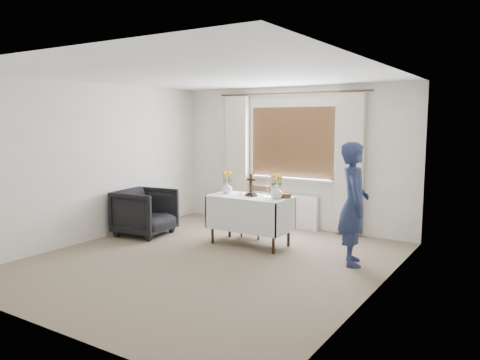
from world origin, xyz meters
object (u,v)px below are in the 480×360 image
object	(u,v)px
altar_table	(250,221)
flower_vase_right	(276,192)
armchair	(145,212)
flower_vase_left	(227,188)
wooden_chair	(256,211)
wooden_cross	(251,185)
person	(354,204)

from	to	relation	value
altar_table	flower_vase_right	bearing A→B (deg)	0.22
armchair	flower_vase_left	bearing A→B (deg)	-78.41
altar_table	armchair	xyz separation A→B (m)	(-1.81, -0.41, 0.01)
wooden_chair	armchair	size ratio (longest dim) A/B	0.98
wooden_chair	flower_vase_left	bearing A→B (deg)	-117.12
wooden_cross	flower_vase_right	world-z (taller)	wooden_cross
wooden_cross	wooden_chair	bearing A→B (deg)	118.68
flower_vase_left	wooden_chair	bearing A→B (deg)	59.63
person	altar_table	bearing A→B (deg)	62.27
altar_table	wooden_chair	size ratio (longest dim) A/B	1.48
wooden_cross	flower_vase_left	size ratio (longest dim) A/B	1.89
wooden_cross	flower_vase_right	bearing A→B (deg)	5.51
wooden_chair	wooden_cross	xyz separation A→B (m)	(0.21, -0.50, 0.51)
wooden_chair	armchair	bearing A→B (deg)	-147.38
altar_table	wooden_cross	world-z (taller)	wooden_cross
flower_vase_left	armchair	bearing A→B (deg)	-161.33
person	flower_vase_right	distance (m)	1.21
altar_table	wooden_chair	distance (m)	0.54
altar_table	armchair	size ratio (longest dim) A/B	1.45
flower_vase_left	flower_vase_right	size ratio (longest dim) A/B	0.92
armchair	person	size ratio (longest dim) A/B	0.52
wooden_chair	person	bearing A→B (deg)	-14.40
wooden_chair	wooden_cross	size ratio (longest dim) A/B	2.47
flower_vase_right	armchair	bearing A→B (deg)	-169.72
flower_vase_left	flower_vase_right	xyz separation A→B (m)	(0.91, -0.05, 0.01)
altar_table	wooden_cross	xyz separation A→B (m)	(0.01, 0.00, 0.55)
person	wooden_chair	bearing A→B (deg)	47.77
person	flower_vase_right	bearing A→B (deg)	61.01
armchair	flower_vase_right	distance (m)	2.34
wooden_chair	wooden_cross	world-z (taller)	wooden_cross
armchair	flower_vase_left	xyz separation A→B (m)	(1.35, 0.45, 0.46)
person	wooden_cross	world-z (taller)	person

